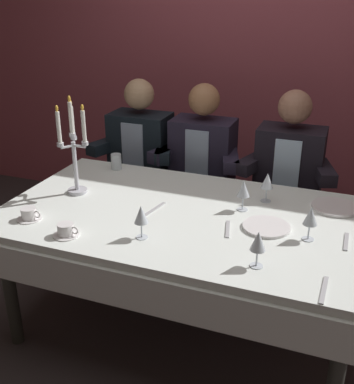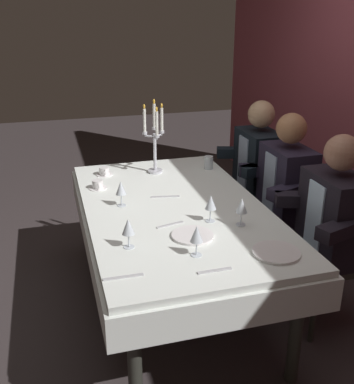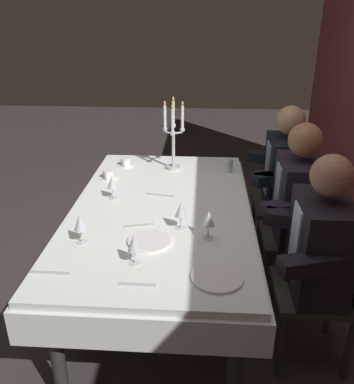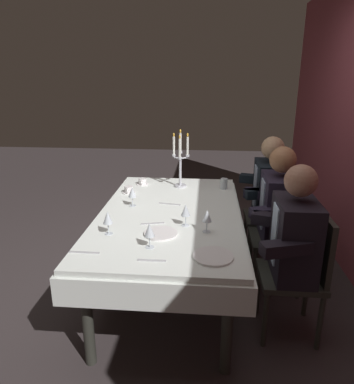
% 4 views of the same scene
% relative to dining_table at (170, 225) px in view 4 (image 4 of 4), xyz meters
% --- Properties ---
extents(ground_plane, '(12.00, 12.00, 0.00)m').
position_rel_dining_table_xyz_m(ground_plane, '(0.00, 0.00, -0.62)').
color(ground_plane, '#362E2E').
extents(dining_table, '(1.94, 1.14, 0.74)m').
position_rel_dining_table_xyz_m(dining_table, '(0.00, 0.00, 0.00)').
color(dining_table, white).
rests_on(dining_table, ground_plane).
extents(candelabra, '(0.15, 0.17, 0.55)m').
position_rel_dining_table_xyz_m(candelabra, '(-0.66, 0.03, 0.36)').
color(candelabra, silver).
rests_on(candelabra, dining_table).
extents(dinner_plate_0, '(0.23, 0.23, 0.01)m').
position_rel_dining_table_xyz_m(dinner_plate_0, '(0.42, -0.02, 0.13)').
color(dinner_plate_0, white).
rests_on(dinner_plate_0, dining_table).
extents(dinner_plate_1, '(0.24, 0.24, 0.01)m').
position_rel_dining_table_xyz_m(dinner_plate_1, '(0.72, 0.33, 0.13)').
color(dinner_plate_1, white).
rests_on(dinner_plate_1, dining_table).
extents(wine_glass_0, '(0.07, 0.07, 0.16)m').
position_rel_dining_table_xyz_m(wine_glass_0, '(0.36, 0.29, 0.24)').
color(wine_glass_0, silver).
rests_on(wine_glass_0, dining_table).
extents(wine_glass_1, '(0.07, 0.07, 0.16)m').
position_rel_dining_table_xyz_m(wine_glass_1, '(0.63, -0.06, 0.24)').
color(wine_glass_1, silver).
rests_on(wine_glass_1, dining_table).
extents(wine_glass_2, '(0.07, 0.07, 0.16)m').
position_rel_dining_table_xyz_m(wine_glass_2, '(-0.10, -0.32, 0.23)').
color(wine_glass_2, silver).
rests_on(wine_glass_2, dining_table).
extents(wine_glass_3, '(0.07, 0.07, 0.16)m').
position_rel_dining_table_xyz_m(wine_glass_3, '(0.45, -0.37, 0.23)').
color(wine_glass_3, silver).
rests_on(wine_glass_3, dining_table).
extents(wine_glass_4, '(0.07, 0.07, 0.16)m').
position_rel_dining_table_xyz_m(wine_glass_4, '(0.27, 0.14, 0.23)').
color(wine_glass_4, silver).
rests_on(wine_glass_4, dining_table).
extents(water_tumbler_0, '(0.07, 0.07, 0.10)m').
position_rel_dining_table_xyz_m(water_tumbler_0, '(-0.63, 0.45, 0.17)').
color(water_tumbler_0, silver).
rests_on(water_tumbler_0, dining_table).
extents(coffee_cup_0, '(0.13, 0.12, 0.06)m').
position_rel_dining_table_xyz_m(coffee_cup_0, '(-0.44, -0.43, 0.15)').
color(coffee_cup_0, white).
rests_on(coffee_cup_0, dining_table).
extents(coffee_cup_1, '(0.13, 0.12, 0.06)m').
position_rel_dining_table_xyz_m(coffee_cup_1, '(-0.71, -0.35, 0.15)').
color(coffee_cup_1, white).
rests_on(coffee_cup_1, dining_table).
extents(knife_0, '(0.02, 0.19, 0.01)m').
position_rel_dining_table_xyz_m(knife_0, '(0.73, -0.45, 0.12)').
color(knife_0, '#B7B7BC').
rests_on(knife_0, dining_table).
extents(spoon_1, '(0.06, 0.17, 0.01)m').
position_rel_dining_table_xyz_m(spoon_1, '(0.25, -0.10, 0.12)').
color(spoon_1, '#B7B7BC').
rests_on(spoon_1, dining_table).
extents(knife_2, '(0.05, 0.19, 0.01)m').
position_rel_dining_table_xyz_m(knife_2, '(-0.16, -0.02, 0.12)').
color(knife_2, '#B7B7BC').
rests_on(knife_2, dining_table).
extents(fork_3, '(0.02, 0.17, 0.01)m').
position_rel_dining_table_xyz_m(fork_3, '(0.79, -0.02, 0.12)').
color(fork_3, '#B7B7BC').
rests_on(fork_3, dining_table).
extents(seated_diner_0, '(0.63, 0.48, 1.24)m').
position_rel_dining_table_xyz_m(seated_diner_0, '(-0.66, 0.89, 0.11)').
color(seated_diner_0, '#2C2C26').
rests_on(seated_diner_0, ground_plane).
extents(seated_diner_1, '(0.63, 0.48, 1.24)m').
position_rel_dining_table_xyz_m(seated_diner_1, '(-0.19, 0.89, 0.11)').
color(seated_diner_1, '#2C2C26').
rests_on(seated_diner_1, ground_plane).
extents(seated_diner_2, '(0.63, 0.48, 1.24)m').
position_rel_dining_table_xyz_m(seated_diner_2, '(0.40, 0.89, 0.11)').
color(seated_diner_2, '#2C2C26').
rests_on(seated_diner_2, ground_plane).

